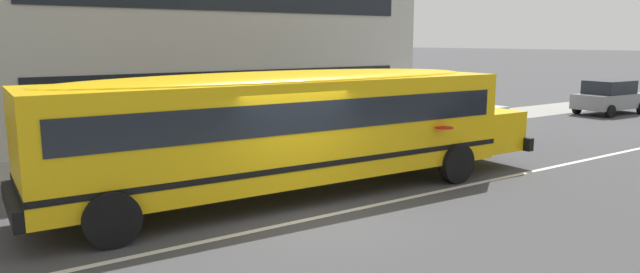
% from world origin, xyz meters
% --- Properties ---
extents(ground_plane, '(400.00, 400.00, 0.00)m').
position_xyz_m(ground_plane, '(0.00, 0.00, 0.00)').
color(ground_plane, '#424244').
extents(sidewalk_far, '(120.00, 3.00, 0.01)m').
position_xyz_m(sidewalk_far, '(0.00, 8.09, 0.01)').
color(sidewalk_far, gray).
rests_on(sidewalk_far, ground_plane).
extents(lane_centreline, '(110.00, 0.16, 0.01)m').
position_xyz_m(lane_centreline, '(0.00, 0.00, 0.00)').
color(lane_centreline, silver).
rests_on(lane_centreline, ground_plane).
extents(school_bus, '(12.94, 3.34, 2.87)m').
position_xyz_m(school_bus, '(0.76, 1.73, 1.71)').
color(school_bus, yellow).
rests_on(school_bus, ground_plane).
extents(parked_car_grey_past_driveway, '(3.98, 2.04, 1.64)m').
position_xyz_m(parked_car_grey_past_driveway, '(21.11, 5.37, 0.84)').
color(parked_car_grey_past_driveway, gray).
rests_on(parked_car_grey_past_driveway, ground_plane).
extents(parked_car_white_by_hydrant, '(3.92, 1.91, 1.64)m').
position_xyz_m(parked_car_white_by_hydrant, '(10.46, 5.53, 0.84)').
color(parked_car_white_by_hydrant, silver).
rests_on(parked_car_white_by_hydrant, ground_plane).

